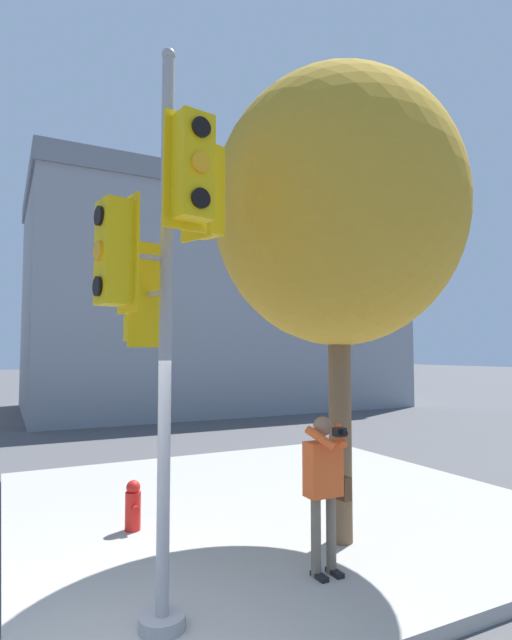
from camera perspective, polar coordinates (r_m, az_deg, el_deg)
sidewalk_corner at (r=8.74m, az=2.07°, el=-20.30°), size 8.00×8.00×0.16m
traffic_signal_pole at (r=4.68m, az=-10.38°, el=6.45°), size 1.28×1.30×5.28m
person_photographer at (r=5.81m, az=7.88°, el=-17.58°), size 0.58×0.54×1.70m
street_tree at (r=6.90m, az=9.33°, el=12.31°), size 3.32×3.32×6.16m
fire_hydrant at (r=7.44m, az=-13.88°, el=-19.90°), size 0.21×0.27×0.67m
building_right at (r=24.41m, az=-4.79°, el=1.79°), size 16.93×9.52×9.81m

